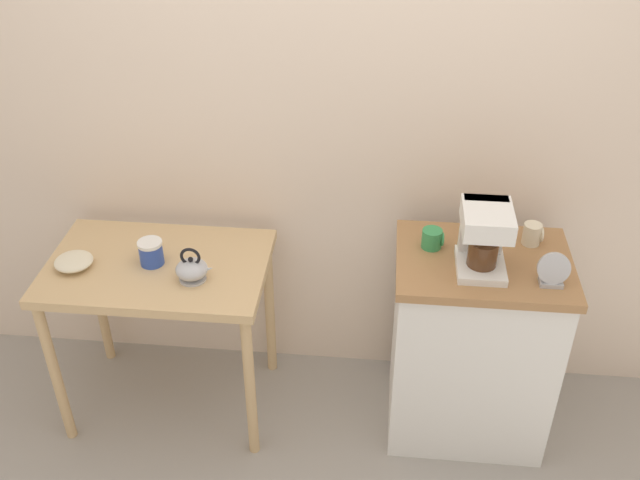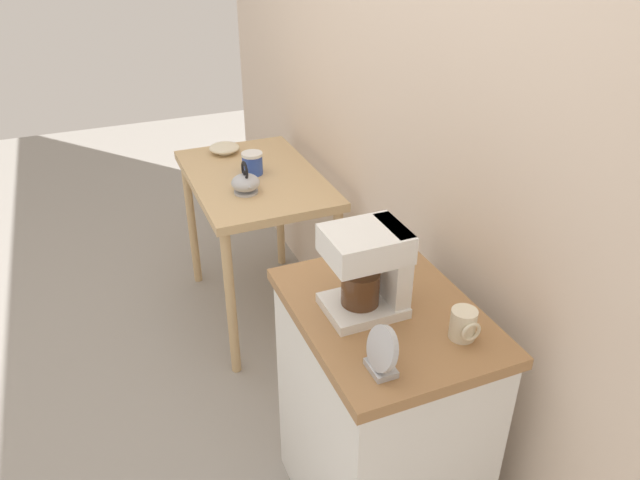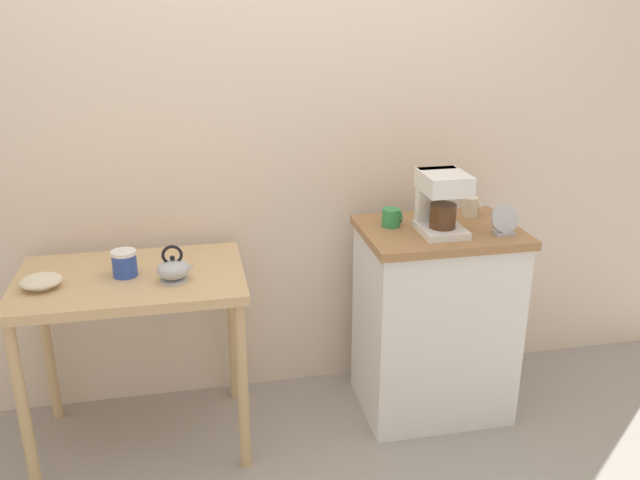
{
  "view_description": "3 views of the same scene",
  "coord_description": "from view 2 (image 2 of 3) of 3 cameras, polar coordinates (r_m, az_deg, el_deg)",
  "views": [
    {
      "loc": [
        0.22,
        -2.34,
        2.49
      ],
      "look_at": [
        -0.0,
        -0.04,
        0.94
      ],
      "focal_mm": 40.71,
      "sensor_mm": 36.0,
      "label": 1
    },
    {
      "loc": [
        1.86,
        -0.75,
        1.93
      ],
      "look_at": [
        0.16,
        -0.04,
        0.87
      ],
      "focal_mm": 33.85,
      "sensor_mm": 36.0,
      "label": 2
    },
    {
      "loc": [
        -0.42,
        -2.57,
        1.82
      ],
      "look_at": [
        0.08,
        -0.12,
        0.9
      ],
      "focal_mm": 37.46,
      "sensor_mm": 36.0,
      "label": 3
    }
  ],
  "objects": [
    {
      "name": "ground_plane",
      "position": [
        2.78,
        -0.4,
        -13.94
      ],
      "size": [
        8.0,
        8.0,
        0.0
      ],
      "primitive_type": "plane",
      "color": "gray"
    },
    {
      "name": "back_wall",
      "position": [
        2.14,
        9.91,
        15.33
      ],
      "size": [
        4.4,
        0.1,
        2.8
      ],
      "primitive_type": "cube",
      "color": "beige",
      "rests_on": "ground_plane"
    },
    {
      "name": "wooden_table",
      "position": [
        2.91,
        -6.13,
        4.27
      ],
      "size": [
        0.89,
        0.59,
        0.78
      ],
      "color": "tan",
      "rests_on": "ground_plane"
    },
    {
      "name": "kitchen_counter",
      "position": [
        2.05,
        5.58,
        -16.45
      ],
      "size": [
        0.67,
        0.51,
        0.88
      ],
      "color": "white",
      "rests_on": "ground_plane"
    },
    {
      "name": "bowl_stoneware",
      "position": [
        3.13,
        -9.03,
        8.58
      ],
      "size": [
        0.15,
        0.15,
        0.05
      ],
      "color": "beige",
      "rests_on": "wooden_table"
    },
    {
      "name": "teakettle",
      "position": [
        2.67,
        -7.05,
        5.38
      ],
      "size": [
        0.15,
        0.13,
        0.15
      ],
      "color": "#B2B5BA",
      "rests_on": "wooden_table"
    },
    {
      "name": "canister_enamel",
      "position": [
        2.86,
        -6.41,
        7.22
      ],
      "size": [
        0.1,
        0.1,
        0.1
      ],
      "color": "#2D4CAD",
      "rests_on": "wooden_table"
    },
    {
      "name": "coffee_maker",
      "position": [
        1.68,
        4.89,
        -2.54
      ],
      "size": [
        0.18,
        0.22,
        0.26
      ],
      "color": "white",
      "rests_on": "kitchen_counter"
    },
    {
      "name": "mug_tall_green",
      "position": [
        1.91,
        5.26,
        -1.85
      ],
      "size": [
        0.09,
        0.08,
        0.08
      ],
      "color": "#338C4C",
      "rests_on": "kitchen_counter"
    },
    {
      "name": "mug_small_cream",
      "position": [
        1.67,
        13.42,
        -7.78
      ],
      "size": [
        0.08,
        0.07,
        0.09
      ],
      "color": "beige",
      "rests_on": "kitchen_counter"
    },
    {
      "name": "table_clock",
      "position": [
        1.52,
        5.86,
        -10.59
      ],
      "size": [
        0.12,
        0.06,
        0.13
      ],
      "color": "#B2B5BA",
      "rests_on": "kitchen_counter"
    }
  ]
}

